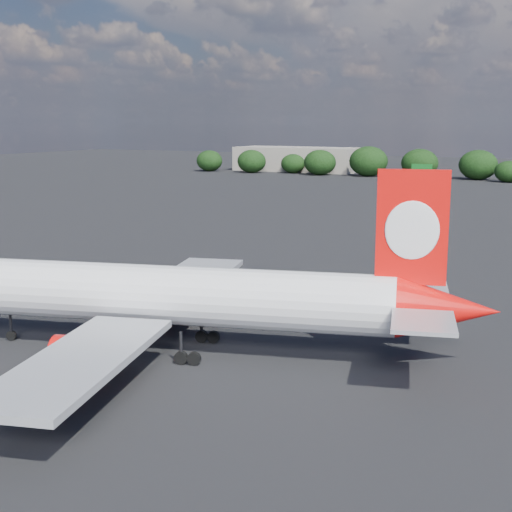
% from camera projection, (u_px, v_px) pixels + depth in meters
% --- Properties ---
extents(ground, '(500.00, 500.00, 0.00)m').
position_uv_depth(ground, '(319.00, 245.00, 97.51)').
color(ground, black).
rests_on(ground, ground).
extents(qantas_airliner, '(41.16, 39.47, 13.66)m').
position_uv_depth(qantas_airliner, '(188.00, 298.00, 51.68)').
color(qantas_airliner, white).
rests_on(qantas_airliner, ground).
extents(terminal_building, '(42.00, 16.00, 8.00)m').
position_uv_depth(terminal_building, '(298.00, 159.00, 241.20)').
color(terminal_building, gray).
rests_on(terminal_building, ground).
extents(highway_sign, '(6.00, 0.30, 4.50)m').
position_uv_depth(highway_sign, '(422.00, 169.00, 205.62)').
color(highway_sign, '#125E1D').
rests_on(highway_sign, ground).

